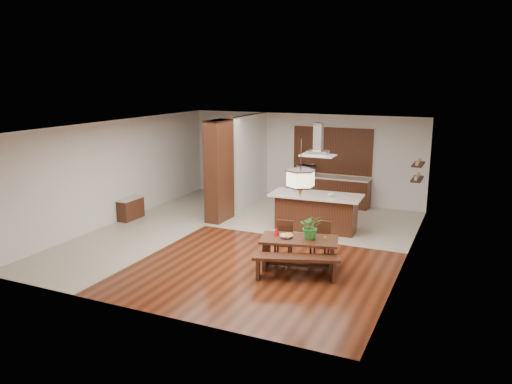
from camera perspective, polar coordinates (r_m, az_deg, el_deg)
The scene contains 25 objects.
room_shell at distance 12.48m, azimuth -1.26°, elevation 3.76°, with size 9.00×9.04×2.92m.
tile_hallway at distance 14.32m, azimuth -11.22°, elevation -3.73°, with size 2.50×9.00×0.01m, color beige.
tile_kitchen at distance 14.77m, azimuth 7.38°, elevation -3.06°, with size 5.50×4.00×0.01m, color beige.
soffit_band at distance 12.37m, azimuth -1.28°, elevation 7.53°, with size 8.00×9.00×0.02m, color #3F1D0F.
partition_pier at distance 14.26m, azimuth -4.25°, elevation 2.41°, with size 0.45×1.00×2.90m, color black.
partition_stub at distance 16.11m, azimuth -0.68°, elevation 3.67°, with size 0.18×2.40×2.90m, color silver.
hallway_console at distance 15.01m, azimuth -14.14°, elevation -1.87°, with size 0.37×0.88×0.63m, color black.
hallway_doorway at distance 17.72m, azimuth -2.99°, elevation 3.19°, with size 1.10×0.20×2.10m, color black.
rear_counter at distance 16.30m, azimuth 8.35°, elevation 0.15°, with size 2.60×0.62×0.95m.
kitchen_window at distance 16.32m, azimuth 8.75°, elevation 4.70°, with size 2.60×0.08×1.50m, color #A17030.
shelf_lower at distance 14.04m, azimuth 17.94°, elevation 1.42°, with size 0.26×0.90×0.04m, color black.
shelf_upper at distance 13.97m, azimuth 18.06°, elevation 3.03°, with size 0.26×0.90×0.04m, color black.
dining_table at distance 10.85m, azimuth 4.95°, elevation -6.21°, with size 1.79×1.18×0.69m.
dining_bench at distance 10.38m, azimuth 4.57°, elevation -8.61°, with size 1.78×0.39×0.50m, color black, non-canonical shape.
dining_chair_left at distance 11.39m, azimuth 3.15°, elevation -5.59°, with size 0.39×0.39×0.88m, color black, non-canonical shape.
dining_chair_right at distance 11.31m, azimuth 7.31°, elevation -5.72°, with size 0.40×0.40×0.91m, color black, non-canonical shape.
pendant_lantern at distance 10.41m, azimuth 5.14°, elevation 2.88°, with size 0.64×0.64×1.31m, color beige, non-canonical shape.
foliage_plant at distance 10.73m, azimuth 6.30°, elevation -3.93°, with size 0.48×0.42×0.54m, color #2A7C29.
fruit_bowl at distance 10.79m, azimuth 3.47°, elevation -5.09°, with size 0.27×0.27×0.07m, color beige.
napkin_cone at distance 10.92m, azimuth 2.37°, elevation -4.46°, with size 0.13×0.13×0.20m, color #AD0C0E.
gold_ornament at distance 10.67m, azimuth 7.88°, elevation -5.34°, with size 0.06×0.06×0.09m, color gold.
kitchen_island at distance 13.59m, azimuth 6.90°, elevation -2.24°, with size 2.48×1.18×1.00m.
range_hood at distance 13.22m, azimuth 7.13°, elevation 5.95°, with size 0.90×0.55×0.87m, color silver, non-canonical shape.
island_cup at distance 13.23m, azimuth 8.50°, elevation -0.30°, with size 0.13×0.13×0.10m, color silver.
microwave at distance 16.44m, azimuth 5.74°, elevation 2.55°, with size 0.54×0.37×0.30m, color #B2B4B9.
Camera 1 is at (5.32, -11.11, 4.07)m, focal length 35.00 mm.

